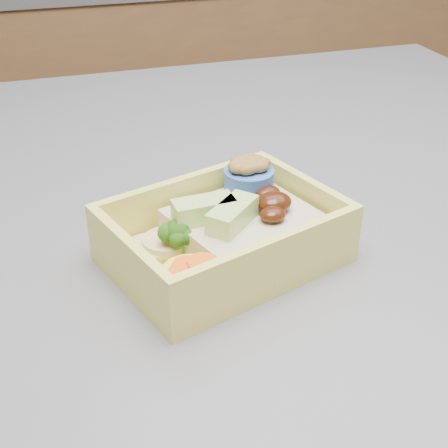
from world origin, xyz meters
name	(u,v)px	position (x,y,z in m)	size (l,w,h in m)	color
bento_box	(228,233)	(0.12, -0.19, 0.94)	(0.20, 0.17, 0.06)	#E4DA5E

